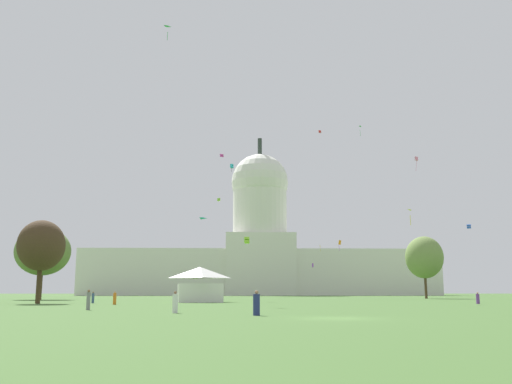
{
  "coord_description": "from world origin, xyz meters",
  "views": [
    {
      "loc": [
        -6.23,
        -34.85,
        1.62
      ],
      "look_at": [
        -1.28,
        106.54,
        26.73
      ],
      "focal_mm": 39.39,
      "sensor_mm": 36.0,
      "label": 1
    }
  ],
  "objects_px": {
    "capitol_building": "(260,252)",
    "kite_gold_low": "(320,247)",
    "person_orange_lawn_far_right": "(115,298)",
    "kite_red_high": "(320,132)",
    "kite_turquoise_low": "(201,221)",
    "person_denim_aisle_center": "(93,298)",
    "person_grey_mid_center": "(88,300)",
    "kite_magenta_high": "(222,155)",
    "kite_violet_low": "(313,265)",
    "person_navy_lawn_far_left": "(256,304)",
    "kite_cyan_high": "(232,166)",
    "tree_west_mid": "(43,251)",
    "person_purple_edge_east": "(478,299)",
    "tree_west_near": "(41,246)",
    "kite_pink_mid": "(416,159)",
    "person_white_near_tree_east": "(175,303)",
    "kite_blue_low": "(469,226)",
    "kite_lime_high": "(219,200)",
    "kite_green_high_b": "(359,128)",
    "tree_east_far": "(424,257)",
    "kite_yellow_low": "(407,212)",
    "event_tent": "(200,285)",
    "kite_lime_low": "(247,240)",
    "kite_green_high": "(166,30)",
    "kite_orange_low": "(340,243)"
  },
  "relations": [
    {
      "from": "tree_west_mid",
      "to": "kite_lime_high",
      "type": "relative_size",
      "value": 12.78
    },
    {
      "from": "person_white_near_tree_east",
      "to": "kite_orange_low",
      "type": "xyz_separation_m",
      "value": [
        33.14,
        110.11,
        13.98
      ]
    },
    {
      "from": "person_navy_lawn_far_left",
      "to": "tree_west_mid",
      "type": "bearing_deg",
      "value": 102.97
    },
    {
      "from": "person_grey_mid_center",
      "to": "kite_green_high",
      "type": "bearing_deg",
      "value": 38.66
    },
    {
      "from": "kite_magenta_high",
      "to": "kite_violet_low",
      "type": "height_order",
      "value": "kite_magenta_high"
    },
    {
      "from": "tree_west_near",
      "to": "kite_red_high",
      "type": "relative_size",
      "value": 11.1
    },
    {
      "from": "person_orange_lawn_far_right",
      "to": "person_purple_edge_east",
      "type": "bearing_deg",
      "value": 89.85
    },
    {
      "from": "capitol_building",
      "to": "kite_gold_low",
      "type": "height_order",
      "value": "capitol_building"
    },
    {
      "from": "tree_west_near",
      "to": "kite_pink_mid",
      "type": "distance_m",
      "value": 93.48
    },
    {
      "from": "person_orange_lawn_far_right",
      "to": "kite_red_high",
      "type": "height_order",
      "value": "kite_red_high"
    },
    {
      "from": "person_purple_edge_east",
      "to": "kite_gold_low",
      "type": "bearing_deg",
      "value": 69.04
    },
    {
      "from": "person_denim_aisle_center",
      "to": "person_grey_mid_center",
      "type": "bearing_deg",
      "value": 97.33
    },
    {
      "from": "kite_turquoise_low",
      "to": "kite_lime_low",
      "type": "bearing_deg",
      "value": 73.54
    },
    {
      "from": "event_tent",
      "to": "kite_cyan_high",
      "type": "xyz_separation_m",
      "value": [
        3.76,
        107.78,
        42.9
      ]
    },
    {
      "from": "person_denim_aisle_center",
      "to": "person_orange_lawn_far_right",
      "type": "height_order",
      "value": "person_orange_lawn_far_right"
    },
    {
      "from": "tree_east_far",
      "to": "person_purple_edge_east",
      "type": "bearing_deg",
      "value": -101.99
    },
    {
      "from": "person_purple_edge_east",
      "to": "kite_yellow_low",
      "type": "bearing_deg",
      "value": 132.68
    },
    {
      "from": "tree_west_mid",
      "to": "kite_magenta_high",
      "type": "bearing_deg",
      "value": 55.72
    },
    {
      "from": "person_white_near_tree_east",
      "to": "person_orange_lawn_far_right",
      "type": "distance_m",
      "value": 29.97
    },
    {
      "from": "person_orange_lawn_far_right",
      "to": "kite_lime_high",
      "type": "xyz_separation_m",
      "value": [
        8.45,
        136.42,
        34.82
      ]
    },
    {
      "from": "person_orange_lawn_far_right",
      "to": "kite_green_high",
      "type": "bearing_deg",
      "value": 170.23
    },
    {
      "from": "person_navy_lawn_far_left",
      "to": "person_purple_edge_east",
      "type": "xyz_separation_m",
      "value": [
        30.53,
        35.23,
        -0.06
      ]
    },
    {
      "from": "tree_east_far",
      "to": "kite_turquoise_low",
      "type": "xyz_separation_m",
      "value": [
        -50.46,
        -21.54,
        5.54
      ]
    },
    {
      "from": "person_orange_lawn_far_right",
      "to": "kite_yellow_low",
      "type": "relative_size",
      "value": 0.77
    },
    {
      "from": "kite_red_high",
      "to": "event_tent",
      "type": "bearing_deg",
      "value": -2.07
    },
    {
      "from": "tree_west_mid",
      "to": "kite_blue_low",
      "type": "xyz_separation_m",
      "value": [
        81.82,
        -13.4,
        3.86
      ]
    },
    {
      "from": "kite_blue_low",
      "to": "person_purple_edge_east",
      "type": "bearing_deg",
      "value": -90.15
    },
    {
      "from": "kite_green_high_b",
      "to": "kite_turquoise_low",
      "type": "bearing_deg",
      "value": -15.19
    },
    {
      "from": "event_tent",
      "to": "person_denim_aisle_center",
      "type": "height_order",
      "value": "event_tent"
    },
    {
      "from": "person_navy_lawn_far_left",
      "to": "person_purple_edge_east",
      "type": "bearing_deg",
      "value": 33.98
    },
    {
      "from": "person_navy_lawn_far_left",
      "to": "kite_violet_low",
      "type": "bearing_deg",
      "value": 65.67
    },
    {
      "from": "kite_magenta_high",
      "to": "kite_turquoise_low",
      "type": "relative_size",
      "value": 0.75
    },
    {
      "from": "kite_pink_mid",
      "to": "person_denim_aisle_center",
      "type": "bearing_deg",
      "value": -35.93
    },
    {
      "from": "kite_yellow_low",
      "to": "person_white_near_tree_east",
      "type": "bearing_deg",
      "value": -16.25
    },
    {
      "from": "person_white_near_tree_east",
      "to": "kite_lime_high",
      "type": "distance_m",
      "value": 168.14
    },
    {
      "from": "kite_orange_low",
      "to": "kite_gold_low",
      "type": "bearing_deg",
      "value": -68.96
    },
    {
      "from": "person_navy_lawn_far_left",
      "to": "kite_cyan_high",
      "type": "bearing_deg",
      "value": 76.06
    },
    {
      "from": "person_white_near_tree_east",
      "to": "kite_blue_low",
      "type": "distance_m",
      "value": 75.76
    },
    {
      "from": "tree_east_far",
      "to": "kite_magenta_high",
      "type": "bearing_deg",
      "value": 143.18
    },
    {
      "from": "kite_turquoise_low",
      "to": "person_purple_edge_east",
      "type": "bearing_deg",
      "value": 91.13
    },
    {
      "from": "kite_gold_low",
      "to": "kite_pink_mid",
      "type": "xyz_separation_m",
      "value": [
        14.74,
        -63.12,
        16.65
      ]
    },
    {
      "from": "kite_magenta_high",
      "to": "kite_turquoise_low",
      "type": "bearing_deg",
      "value": -121.59
    },
    {
      "from": "person_grey_mid_center",
      "to": "kite_gold_low",
      "type": "relative_size",
      "value": 0.85
    },
    {
      "from": "person_purple_edge_east",
      "to": "kite_orange_low",
      "type": "relative_size",
      "value": 0.52
    },
    {
      "from": "person_grey_mid_center",
      "to": "kite_yellow_low",
      "type": "height_order",
      "value": "kite_yellow_low"
    },
    {
      "from": "person_grey_mid_center",
      "to": "kite_orange_low",
      "type": "xyz_separation_m",
      "value": [
        41.65,
        102.51,
        13.88
      ]
    },
    {
      "from": "person_orange_lawn_far_right",
      "to": "kite_turquoise_low",
      "type": "xyz_separation_m",
      "value": [
        8.26,
        35.89,
        14.19
      ]
    },
    {
      "from": "tree_west_mid",
      "to": "person_denim_aisle_center",
      "type": "bearing_deg",
      "value": -60.88
    },
    {
      "from": "capitol_building",
      "to": "tree_west_near",
      "type": "distance_m",
      "value": 158.55
    },
    {
      "from": "tree_west_mid",
      "to": "kite_violet_low",
      "type": "height_order",
      "value": "tree_west_mid"
    }
  ]
}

